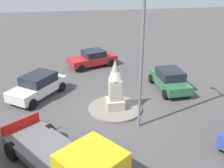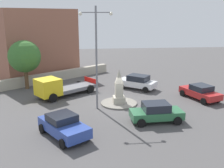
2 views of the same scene
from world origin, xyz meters
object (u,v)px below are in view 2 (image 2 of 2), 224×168
at_px(car_green_approaching, 156,112).
at_px(corner_building, 35,43).
at_px(car_white_passing, 137,82).
at_px(car_red_near_island, 200,92).
at_px(monument, 119,88).
at_px(streetlamp, 96,50).
at_px(car_blue_parked_left, 63,125).
at_px(tree_near_wall, 25,57).
at_px(truck_yellow_parked_right, 58,87).

xyz_separation_m(car_green_approaching, corner_building, (11.67, -17.40, 3.53)).
bearing_deg(car_white_passing, car_red_near_island, 141.48).
height_order(car_white_passing, corner_building, corner_building).
distance_m(monument, streetlamp, 4.21).
xyz_separation_m(car_blue_parked_left, tree_near_wall, (4.82, -12.16, 2.77)).
distance_m(monument, truck_yellow_parked_right, 6.29).
bearing_deg(truck_yellow_parked_right, car_green_approaching, 138.36).
distance_m(car_blue_parked_left, car_red_near_island, 14.08).
xyz_separation_m(car_red_near_island, truck_yellow_parked_right, (13.59, -2.19, 0.25)).
height_order(monument, car_green_approaching, monument).
distance_m(car_red_near_island, corner_building, 21.72).
relative_size(car_white_passing, car_red_near_island, 0.98).
xyz_separation_m(car_green_approaching, car_red_near_island, (-5.69, -4.83, -0.04)).
bearing_deg(streetlamp, corner_building, -62.21).
bearing_deg(corner_building, car_green_approaching, 123.86).
bearing_deg(monument, car_blue_parked_left, 52.96).
xyz_separation_m(car_blue_parked_left, truck_yellow_parked_right, (1.11, -8.72, 0.21)).
height_order(car_red_near_island, corner_building, corner_building).
relative_size(monument, car_blue_parked_left, 0.71).
relative_size(truck_yellow_parked_right, tree_near_wall, 1.16).
height_order(car_white_passing, car_red_near_island, car_white_passing).
bearing_deg(car_white_passing, tree_near_wall, -6.80).
distance_m(streetlamp, truck_yellow_parked_right, 6.58).
bearing_deg(car_blue_parked_left, streetlamp, -116.38).
xyz_separation_m(monument, corner_building, (9.42, -13.08, 2.79)).
xyz_separation_m(streetlamp, car_green_approaching, (-4.28, 3.36, -4.30)).
bearing_deg(car_red_near_island, corner_building, -35.89).
height_order(car_green_approaching, tree_near_wall, tree_near_wall).
height_order(car_white_passing, car_green_approaching, car_white_passing).
height_order(monument, corner_building, corner_building).
distance_m(car_white_passing, car_red_near_island, 6.74).
distance_m(streetlamp, tree_near_wall, 10.32).
relative_size(monument, car_green_approaching, 0.78).
relative_size(streetlamp, truck_yellow_parked_right, 1.39).
relative_size(car_green_approaching, corner_building, 0.41).
bearing_deg(corner_building, tree_near_wall, 90.56).
bearing_deg(car_white_passing, corner_building, -34.69).
bearing_deg(corner_building, car_white_passing, 145.31).
bearing_deg(car_blue_parked_left, corner_building, -75.65).
relative_size(car_red_near_island, corner_building, 0.46).
bearing_deg(car_red_near_island, car_white_passing, -38.52).
bearing_deg(monument, truck_yellow_parked_right, -25.59).
relative_size(car_blue_parked_left, car_white_passing, 1.01).
xyz_separation_m(streetlamp, tree_near_wall, (7.33, -7.10, -1.52)).
bearing_deg(monument, car_green_approaching, 117.51).
distance_m(car_green_approaching, tree_near_wall, 15.87).
bearing_deg(car_green_approaching, monument, -62.49).
xyz_separation_m(streetlamp, car_white_passing, (-4.69, -5.67, -4.27)).
distance_m(truck_yellow_parked_right, corner_building, 11.53).
relative_size(monument, car_red_near_island, 0.70).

